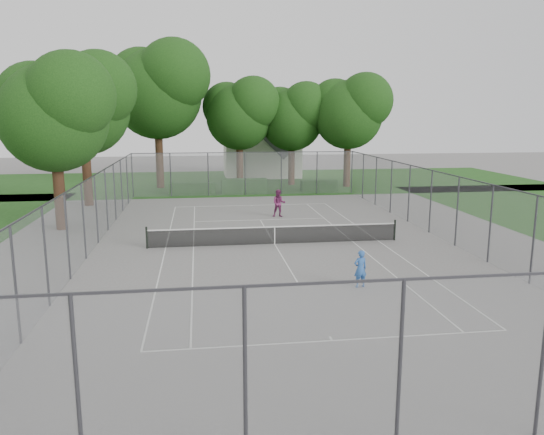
{
  "coord_description": "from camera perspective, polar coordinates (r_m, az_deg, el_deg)",
  "views": [
    {
      "loc": [
        -3.75,
        -26.06,
        6.53
      ],
      "look_at": [
        0.0,
        1.0,
        1.2
      ],
      "focal_mm": 35.0,
      "sensor_mm": 36.0,
      "label": 1
    }
  ],
  "objects": [
    {
      "name": "tree_far_midleft",
      "position": [
        48.97,
        -3.44,
        11.34
      ],
      "size": [
        6.89,
        6.29,
        9.9
      ],
      "color": "#321D12",
      "rests_on": "ground"
    },
    {
      "name": "tree_side_back",
      "position": [
        40.37,
        -19.63,
        11.77
      ],
      "size": [
        7.58,
        6.92,
        10.89
      ],
      "color": "#321D12",
      "rests_on": "ground"
    },
    {
      "name": "perimeter_fence",
      "position": [
        26.75,
        0.29,
        0.88
      ],
      "size": [
        18.08,
        34.08,
        3.52
      ],
      "color": "#38383D",
      "rests_on": "ground"
    },
    {
      "name": "hedge_mid",
      "position": [
        44.76,
        -3.0,
        3.41
      ],
      "size": [
        3.81,
        1.09,
        1.2
      ],
      "primitive_type": "cube",
      "color": "#1A4114",
      "rests_on": "ground"
    },
    {
      "name": "hedge_left",
      "position": [
        44.85,
        -8.57,
        3.16
      ],
      "size": [
        3.82,
        1.15,
        0.95
      ],
      "primitive_type": "cube",
      "color": "#1A4114",
      "rests_on": "ground"
    },
    {
      "name": "house",
      "position": [
        56.86,
        -1.15,
        8.39
      ],
      "size": [
        7.8,
        6.04,
        9.71
      ],
      "color": "beige",
      "rests_on": "ground"
    },
    {
      "name": "ground",
      "position": [
        27.13,
        0.29,
        -2.89
      ],
      "size": [
        120.0,
        120.0,
        0.0
      ],
      "primitive_type": "plane",
      "color": "slate",
      "rests_on": "ground"
    },
    {
      "name": "court_markings",
      "position": [
        27.13,
        0.29,
        -2.88
      ],
      "size": [
        11.03,
        23.83,
        0.01
      ],
      "color": "silver",
      "rests_on": "ground"
    },
    {
      "name": "hedge_right",
      "position": [
        46.17,
        5.07,
        3.45
      ],
      "size": [
        3.13,
        1.15,
        0.94
      ],
      "primitive_type": "cube",
      "color": "#1A4114",
      "rests_on": "ground"
    },
    {
      "name": "tree_far_right",
      "position": [
        48.89,
        8.36,
        11.47
      ],
      "size": [
        7.08,
        6.47,
        10.18
      ],
      "color": "#321D12",
      "rests_on": "ground"
    },
    {
      "name": "tree_side_front",
      "position": [
        32.26,
        -22.37,
        10.74
      ],
      "size": [
        6.91,
        6.31,
        9.93
      ],
      "color": "#321D12",
      "rests_on": "ground"
    },
    {
      "name": "grass_far",
      "position": [
        52.6,
        -3.75,
        3.89
      ],
      "size": [
        60.0,
        20.0,
        0.0
      ],
      "primitive_type": "cube",
      "color": "#1A4413",
      "rests_on": "ground"
    },
    {
      "name": "tree_far_midright",
      "position": [
        49.74,
        2.26,
        11.01
      ],
      "size": [
        6.6,
        6.02,
        9.49
      ],
      "color": "#321D12",
      "rests_on": "ground"
    },
    {
      "name": "tree_far_left",
      "position": [
        48.7,
        -12.18,
        13.6
      ],
      "size": [
        9.02,
        8.23,
        12.96
      ],
      "color": "#321D12",
      "rests_on": "ground"
    },
    {
      "name": "girl_player",
      "position": [
        20.62,
        9.48,
        -5.46
      ],
      "size": [
        0.59,
        0.44,
        1.46
      ],
      "primitive_type": "imported",
      "rotation": [
        0.0,
        0.0,
        3.32
      ],
      "color": "#2E5FAD",
      "rests_on": "ground"
    },
    {
      "name": "woman_player",
      "position": [
        34.17,
        0.75,
        1.54
      ],
      "size": [
        0.95,
        0.78,
        1.78
      ],
      "primitive_type": "imported",
      "rotation": [
        0.0,
        0.0,
        -0.14
      ],
      "color": "#702553",
      "rests_on": "ground"
    },
    {
      "name": "tennis_net",
      "position": [
        27.01,
        0.29,
        -1.84
      ],
      "size": [
        12.87,
        0.1,
        1.1
      ],
      "color": "black",
      "rests_on": "ground"
    }
  ]
}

